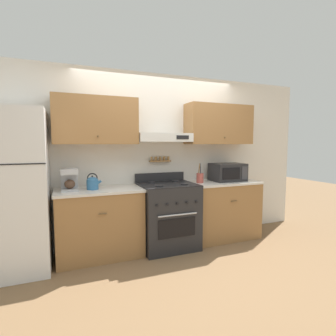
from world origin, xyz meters
TOP-DOWN VIEW (x-y plane):
  - ground_plane at (0.00, 0.00)m, footprint 16.00×16.00m
  - wall_back at (0.00, 0.59)m, footprint 5.20×0.46m
  - counter_left at (-0.95, 0.32)m, footprint 1.11×0.63m
  - counter_right at (0.96, 0.32)m, footprint 1.12×0.63m
  - stove_range at (-0.00, 0.27)m, footprint 0.79×0.72m
  - refrigerator at (-1.89, 0.26)m, footprint 0.70×0.74m
  - tea_kettle at (-1.03, 0.32)m, footprint 0.19×0.15m
  - coffee_maker at (-1.31, 0.35)m, footprint 0.20×0.23m
  - microwave at (1.06, 0.34)m, footprint 0.52×0.38m
  - utensil_crock at (0.55, 0.32)m, footprint 0.11×0.11m

SIDE VIEW (x-z plane):
  - ground_plane at x=0.00m, z-range 0.00..0.00m
  - counter_right at x=0.96m, z-range 0.00..0.91m
  - counter_left at x=-0.95m, z-range 0.00..0.91m
  - stove_range at x=0.00m, z-range -0.06..1.00m
  - refrigerator at x=-1.89m, z-range 0.00..1.90m
  - utensil_crock at x=0.55m, z-range 0.84..1.14m
  - tea_kettle at x=-1.03m, z-range 0.89..1.10m
  - microwave at x=1.06m, z-range 0.91..1.19m
  - coffee_maker at x=-1.31m, z-range 0.91..1.19m
  - wall_back at x=0.00m, z-range 0.16..2.71m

